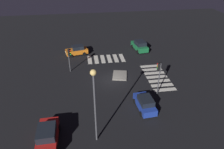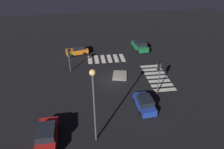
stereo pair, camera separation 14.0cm
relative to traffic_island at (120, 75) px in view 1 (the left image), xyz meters
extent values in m
plane|color=black|center=(-1.12, 1.36, -0.09)|extent=(80.00, 80.00, 0.00)
cube|color=gray|center=(0.00, 0.00, 0.00)|extent=(3.16, 2.64, 0.18)
cube|color=#1E389E|center=(-7.99, -1.55, 0.58)|extent=(4.00, 1.95, 0.80)
cube|color=black|center=(-8.23, -1.57, 1.30)|extent=(2.10, 1.66, 0.64)
cylinder|color=black|center=(-6.85, -0.65, 0.22)|extent=(0.64, 0.27, 0.63)
cylinder|color=black|center=(-6.73, -2.28, 0.22)|extent=(0.64, 0.27, 0.63)
cylinder|color=black|center=(-9.26, -0.82, 0.22)|extent=(0.64, 0.27, 0.63)
cylinder|color=black|center=(-9.14, -2.45, 0.22)|extent=(0.64, 0.27, 0.63)
sphere|color=#F2EABF|center=(-6.13, -0.95, 0.58)|extent=(0.21, 0.21, 0.21)
sphere|color=#F2EABF|center=(-6.06, -1.87, 0.58)|extent=(0.21, 0.21, 0.21)
cube|color=orange|center=(8.64, 6.44, 0.58)|extent=(2.44, 4.16, 0.80)
cube|color=black|center=(8.69, 6.21, 1.30)|extent=(1.90, 2.27, 0.65)
cylinder|color=black|center=(7.58, 7.45, 0.22)|extent=(0.35, 0.66, 0.63)
cylinder|color=black|center=(9.19, 7.79, 0.22)|extent=(0.35, 0.66, 0.63)
cylinder|color=black|center=(8.09, 5.09, 0.22)|extent=(0.35, 0.66, 0.63)
cylinder|color=black|center=(9.69, 5.43, 0.22)|extent=(0.35, 0.66, 0.63)
sphere|color=#F2EABF|center=(7.79, 8.21, 0.58)|extent=(0.21, 0.21, 0.21)
sphere|color=#F2EABF|center=(8.69, 8.40, 0.58)|extent=(0.21, 0.21, 0.21)
cube|color=red|center=(-11.53, 9.22, 0.67)|extent=(4.43, 1.98, 0.90)
cube|color=black|center=(-11.80, 9.22, 1.48)|extent=(2.29, 1.76, 0.73)
cylinder|color=black|center=(-10.19, 10.18, 0.26)|extent=(0.71, 0.27, 0.71)
cylinder|color=black|center=(-10.15, 8.33, 0.26)|extent=(0.71, 0.27, 0.71)
cylinder|color=black|center=(-12.87, 8.27, 0.26)|extent=(0.71, 0.27, 0.71)
sphere|color=#F2EABF|center=(-9.39, 9.79, 0.67)|extent=(0.24, 0.24, 0.24)
sphere|color=#F2EABF|center=(-9.37, 8.75, 0.67)|extent=(0.24, 0.24, 0.24)
cube|color=#196B38|center=(8.99, -5.43, 0.66)|extent=(4.56, 2.49, 0.89)
cube|color=black|center=(8.72, -5.47, 1.46)|extent=(2.45, 2.01, 0.72)
cylinder|color=black|center=(10.17, -4.32, 0.26)|extent=(0.73, 0.36, 0.70)
cylinder|color=black|center=(10.45, -6.12, 0.26)|extent=(0.73, 0.36, 0.70)
cylinder|color=black|center=(7.52, -4.73, 0.26)|extent=(0.73, 0.36, 0.70)
cylinder|color=black|center=(7.80, -6.53, 0.26)|extent=(0.73, 0.36, 0.70)
sphere|color=#F2EABF|center=(11.00, -4.60, 0.66)|extent=(0.23, 0.23, 0.23)
sphere|color=#F2EABF|center=(11.16, -5.61, 0.66)|extent=(0.23, 0.23, 0.23)
cylinder|color=#47474C|center=(2.51, 7.48, 1.81)|extent=(0.14, 0.14, 3.80)
cube|color=black|center=(2.42, 7.32, 3.23)|extent=(0.54, 0.50, 0.96)
sphere|color=red|center=(2.32, 7.15, 3.53)|extent=(0.22, 0.22, 0.22)
sphere|color=orange|center=(2.32, 7.15, 3.23)|extent=(0.22, 0.22, 0.22)
sphere|color=green|center=(2.32, 7.15, 2.93)|extent=(0.22, 0.22, 0.22)
cylinder|color=#47474C|center=(-5.32, -4.07, 2.19)|extent=(0.14, 0.14, 4.56)
cube|color=black|center=(-5.21, -3.93, 3.99)|extent=(0.54, 0.52, 0.96)
sphere|color=red|center=(-5.09, -3.77, 4.29)|extent=(0.22, 0.22, 0.22)
sphere|color=orange|center=(-5.09, -3.77, 3.99)|extent=(0.22, 0.22, 0.22)
sphere|color=green|center=(-5.09, -3.77, 3.69)|extent=(0.22, 0.22, 0.22)
cylinder|color=#47474C|center=(-11.94, 4.50, 3.70)|extent=(0.18, 0.18, 7.59)
sphere|color=#F9D172|center=(-11.94, 4.50, 7.68)|extent=(0.56, 0.56, 0.56)
cube|color=silver|center=(-4.57, -5.48, -0.08)|extent=(0.70, 3.20, 0.02)
cube|color=silver|center=(-3.42, -5.48, -0.08)|extent=(0.70, 3.20, 0.02)
cube|color=silver|center=(-2.27, -5.48, -0.08)|extent=(0.70, 3.20, 0.02)
cube|color=silver|center=(-1.12, -5.48, -0.08)|extent=(0.70, 3.20, 0.02)
cube|color=silver|center=(0.03, -5.48, -0.08)|extent=(0.70, 3.20, 0.02)
cube|color=silver|center=(1.18, -5.48, -0.08)|extent=(0.70, 3.20, 0.02)
cube|color=silver|center=(2.33, -5.48, -0.08)|extent=(0.70, 3.20, 0.02)
cube|color=silver|center=(6.12, -1.51, -0.08)|extent=(3.20, 0.70, 0.02)
cube|color=silver|center=(6.12, -0.36, -0.08)|extent=(3.20, 0.70, 0.02)
cube|color=silver|center=(6.12, 0.79, -0.08)|extent=(3.20, 0.70, 0.02)
cube|color=silver|center=(6.12, 1.94, -0.08)|extent=(3.20, 0.70, 0.02)
cube|color=silver|center=(6.12, 3.09, -0.08)|extent=(3.20, 0.70, 0.02)
cube|color=silver|center=(6.12, 4.24, -0.08)|extent=(3.20, 0.70, 0.02)
camera|label=1|loc=(-26.63, 5.12, 16.13)|focal=33.24mm
camera|label=2|loc=(-26.65, 4.98, 16.13)|focal=33.24mm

